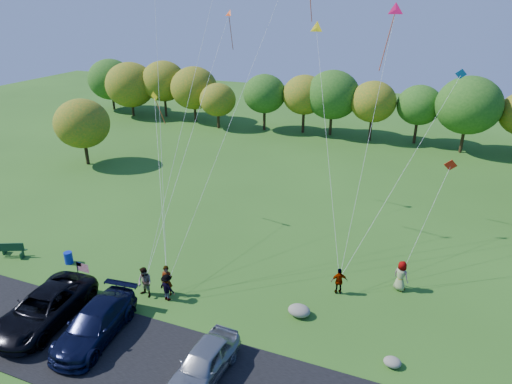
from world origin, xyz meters
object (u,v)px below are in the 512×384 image
minivan_dark (44,308)px  park_bench (11,249)px  flyer_a (167,281)px  trash_barrel (68,258)px  flyer_b (145,282)px  flyer_c (167,287)px  flyer_d (339,281)px  flyer_e (401,276)px  minivan_silver (204,363)px  minivan_navy (95,324)px

minivan_dark → park_bench: size_ratio=3.29×
flyer_a → trash_barrel: (-8.03, 0.53, -0.56)m
minivan_dark → flyer_b: 5.47m
flyer_c → flyer_d: bearing=-142.7°
flyer_a → flyer_e: flyer_e is taller
flyer_b → flyer_e: (13.94, 6.34, 0.01)m
flyer_c → trash_barrel: (-8.30, 0.97, -0.44)m
minivan_silver → flyer_c: 6.55m
minivan_navy → park_bench: size_ratio=2.99×
minivan_silver → park_bench: 17.93m
park_bench → flyer_c: bearing=-25.0°
minivan_silver → flyer_d: (4.40, 8.86, -0.01)m
minivan_navy → minivan_silver: size_ratio=1.22×
flyer_a → flyer_b: size_ratio=1.01×
minivan_silver → flyer_e: flyer_e is taller
minivan_navy → minivan_silver: bearing=-8.6°
flyer_c → flyer_e: flyer_e is taller
minivan_navy → flyer_a: (1.43, 4.63, 0.08)m
park_bench → flyer_b: bearing=-26.0°
flyer_d → flyer_e: bearing=-177.2°
flyer_b → minivan_dark: bearing=-118.9°
flyer_d → trash_barrel: 17.82m
flyer_a → flyer_c: flyer_a is taller
minivan_dark → flyer_d: size_ratio=3.70×
flyer_d → park_bench: bearing=-13.7°
park_bench → minivan_dark: bearing=-54.7°
minivan_dark → flyer_c: minivan_dark is taller
flyer_a → flyer_d: 10.25m
minivan_dark → flyer_c: 6.61m
minivan_dark → flyer_e: flyer_e is taller
minivan_dark → flyer_a: (4.81, 4.66, 0.04)m
flyer_c → trash_barrel: flyer_c is taller
flyer_a → flyer_e: (12.83, 5.71, 0.00)m
minivan_dark → flyer_b: (3.70, 4.03, 0.03)m
trash_barrel → flyer_d: bearing=11.1°
trash_barrel → park_bench: bearing=-169.1°
minivan_silver → trash_barrel: bearing=160.8°
minivan_dark → flyer_c: (5.08, 4.22, -0.09)m
minivan_silver → flyer_c: size_ratio=2.77×
flyer_b → trash_barrel: flyer_b is taller
flyer_b → flyer_e: size_ratio=0.99×
flyer_a → flyer_b: flyer_a is taller
flyer_c → minivan_navy: bearing=79.7°
minivan_silver → flyer_b: bearing=148.6°
flyer_b → park_bench: (-11.14, 0.35, -0.38)m
flyer_d → minivan_silver: bearing=38.8°
minivan_navy → flyer_c: bearing=61.7°
flyer_a → flyer_e: 14.04m
minivan_navy → flyer_d: minivan_navy is taller
flyer_d → flyer_b: bearing=-1.4°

